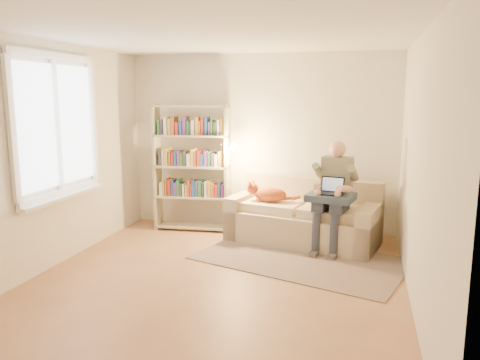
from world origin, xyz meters
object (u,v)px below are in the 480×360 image
(laptop, at_px, (330,189))
(sofa, at_px, (304,219))
(cat, at_px, (268,194))
(bookshelf, at_px, (192,162))
(person, at_px, (334,189))

(laptop, bearing_deg, sofa, 147.79)
(sofa, distance_m, cat, 0.61)
(sofa, height_order, bookshelf, bookshelf)
(cat, height_order, bookshelf, bookshelf)
(sofa, xyz_separation_m, cat, (-0.50, -0.02, 0.34))
(sofa, height_order, cat, sofa)
(sofa, distance_m, laptop, 0.72)
(laptop, distance_m, bookshelf, 2.13)
(person, bearing_deg, cat, 178.51)
(cat, distance_m, laptop, 0.95)
(laptop, bearing_deg, bookshelf, 177.93)
(sofa, relative_size, bookshelf, 1.15)
(person, height_order, bookshelf, bookshelf)
(person, height_order, laptop, person)
(person, bearing_deg, bookshelf, -178.82)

